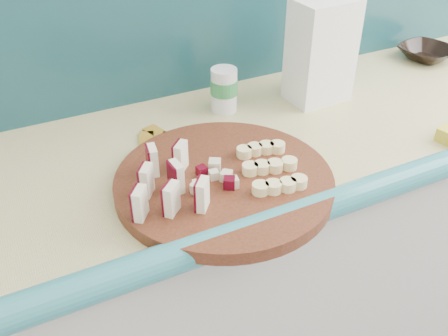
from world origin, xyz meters
name	(u,v)px	position (x,y,z in m)	size (l,w,h in m)	color
kitchen_counter	(284,255)	(0.10, 1.50, 0.46)	(2.20, 0.63, 0.91)	beige
cutting_board	(224,182)	(-0.18, 1.34, 0.92)	(0.44, 0.44, 0.03)	#3F1A0D
apple_wedges	(167,181)	(-0.30, 1.34, 0.97)	(0.15, 0.19, 0.06)	#FAEBC8
apple_chunks	(211,174)	(-0.21, 1.35, 0.95)	(0.07, 0.08, 0.02)	beige
banana_slices	(269,166)	(-0.09, 1.32, 0.95)	(0.14, 0.18, 0.02)	#FCE49A
brown_bowl	(427,53)	(0.68, 1.66, 0.93)	(0.16, 0.16, 0.04)	black
flour_bag	(321,51)	(0.22, 1.59, 1.04)	(0.15, 0.11, 0.26)	white
canister	(224,89)	(-0.03, 1.64, 0.97)	(0.07, 0.07, 0.11)	white
banana_peel	(169,143)	(-0.22, 1.54, 0.91)	(0.22, 0.18, 0.01)	gold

